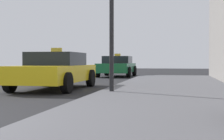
{
  "coord_description": "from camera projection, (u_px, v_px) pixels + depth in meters",
  "views": [
    {
      "loc": [
        4.14,
        -3.75,
        0.97
      ],
      "look_at": [
        2.45,
        4.88,
        0.74
      ],
      "focal_mm": 54.22,
      "sensor_mm": 36.0,
      "label": 1
    }
  ],
  "objects": [
    {
      "name": "car_green",
      "position": [
        117.0,
        66.0,
        21.05
      ],
      "size": [
        2.07,
        4.06,
        1.43
      ],
      "rotation": [
        0.0,
        0.0,
        3.14
      ],
      "color": "#196638",
      "rests_on": "ground_plane"
    },
    {
      "name": "car_yellow",
      "position": [
        55.0,
        70.0,
        11.67
      ],
      "size": [
        2.06,
        4.38,
        1.43
      ],
      "rotation": [
        0.0,
        0.0,
        3.14
      ],
      "color": "yellow",
      "rests_on": "ground_plane"
    }
  ]
}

